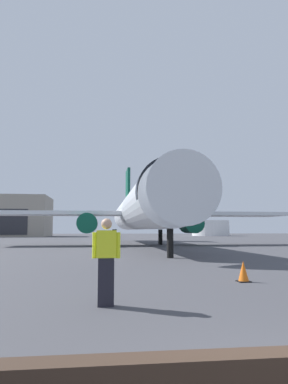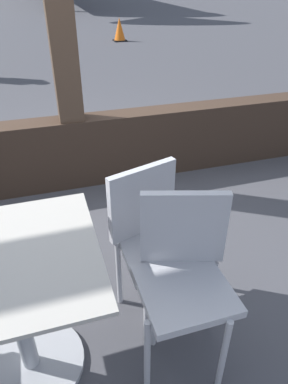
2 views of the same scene
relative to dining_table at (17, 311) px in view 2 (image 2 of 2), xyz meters
The scene contains 5 objects.
window_frame 2.06m from the dining_table, 74.58° to the left, with size 8.15×0.24×3.85m.
dining_table is the anchor object (origin of this frame).
cafe_chair_aisle_left 0.77m from the dining_table, ahead, with size 0.48×0.48×0.88m.
cafe_chair_aisle_right 0.75m from the dining_table, 17.88° to the left, with size 0.48×0.48×0.86m.
traffic_cone 9.56m from the dining_table, 73.58° to the left, with size 0.36×0.36×0.60m.
Camera 2 is at (-0.25, -2.91, 1.70)m, focal length 32.81 mm.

